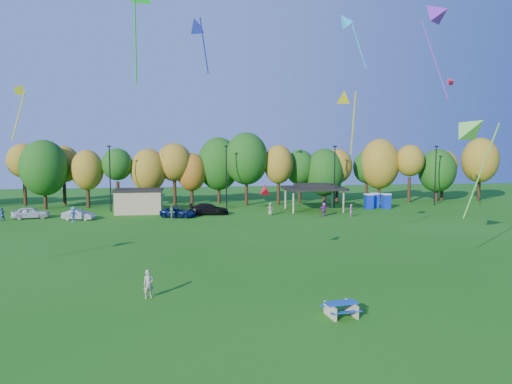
{
  "coord_description": "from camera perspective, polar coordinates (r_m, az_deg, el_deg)",
  "views": [
    {
      "loc": [
        -3.49,
        -24.68,
        8.63
      ],
      "look_at": [
        1.13,
        6.0,
        5.69
      ],
      "focal_mm": 32.0,
      "sensor_mm": 36.0,
      "label": 1
    }
  ],
  "objects": [
    {
      "name": "car_d",
      "position": [
        60.29,
        -5.88,
        -2.14
      ],
      "size": [
        5.18,
        2.27,
        1.48
      ],
      "primitive_type": "imported",
      "rotation": [
        0.0,
        0.0,
        1.53
      ],
      "color": "black",
      "rests_on": "ground"
    },
    {
      "name": "tree_line",
      "position": [
        70.29,
        -6.57,
        3.16
      ],
      "size": [
        93.57,
        10.55,
        11.15
      ],
      "color": "black",
      "rests_on": "ground"
    },
    {
      "name": "car_b",
      "position": [
        59.68,
        -21.29,
        -2.67
      ],
      "size": [
        4.02,
        2.18,
        1.26
      ],
      "primitive_type": "imported",
      "rotation": [
        0.0,
        0.0,
        1.34
      ],
      "color": "#A1A1A6",
      "rests_on": "ground"
    },
    {
      "name": "kite_7",
      "position": [
        37.02,
        -7.45,
        19.98
      ],
      "size": [
        1.91,
        2.81,
        4.56
      ],
      "color": "#1D289F"
    },
    {
      "name": "kite_14",
      "position": [
        36.45,
        25.55,
        7.27
      ],
      "size": [
        2.71,
        4.72,
        7.78
      ],
      "color": "#6BCC48"
    },
    {
      "name": "porta_potties",
      "position": [
        68.71,
        14.83,
        -1.07
      ],
      "size": [
        3.75,
        2.29,
        2.18
      ],
      "color": "#0D2CB2",
      "rests_on": "ground"
    },
    {
      "name": "ground",
      "position": [
        26.38,
        -0.51,
        -13.69
      ],
      "size": [
        160.0,
        160.0,
        0.0
      ],
      "primitive_type": "plane",
      "color": "#19600F",
      "rests_on": "ground"
    },
    {
      "name": "kite_2",
      "position": [
        46.24,
        -27.37,
        11.29
      ],
      "size": [
        2.0,
        3.02,
        5.33
      ],
      "color": "yellow"
    },
    {
      "name": "kite_12",
      "position": [
        37.62,
        10.94,
        11.62
      ],
      "size": [
        1.52,
        3.29,
        5.44
      ],
      "color": "yellow"
    },
    {
      "name": "kite_0",
      "position": [
        44.75,
        21.2,
        20.21
      ],
      "size": [
        3.9,
        4.72,
        8.68
      ],
      "color": "purple"
    },
    {
      "name": "kite_4",
      "position": [
        58.15,
        11.0,
        20.27
      ],
      "size": [
        4.02,
        1.73,
        6.66
      ],
      "color": "#27CAFC"
    },
    {
      "name": "far_person_5",
      "position": [
        59.53,
        11.78,
        -2.27
      ],
      "size": [
        0.57,
        0.68,
        1.58
      ],
      "primitive_type": "imported",
      "rotation": [
        0.0,
        0.0,
        4.32
      ],
      "color": "#BD59B9",
      "rests_on": "ground"
    },
    {
      "name": "pavilion",
      "position": [
        64.34,
        7.23,
        0.55
      ],
      "size": [
        8.2,
        6.2,
        3.77
      ],
      "color": "tan",
      "rests_on": "ground"
    },
    {
      "name": "far_person_0",
      "position": [
        59.24,
        8.49,
        -2.13
      ],
      "size": [
        1.78,
        1.0,
        1.83
      ],
      "primitive_type": "imported",
      "rotation": [
        0.0,
        0.0,
        0.29
      ],
      "color": "#8C3A8A",
      "rests_on": "ground"
    },
    {
      "name": "car_a",
      "position": [
        63.21,
        -26.35,
        -2.33
      ],
      "size": [
        4.55,
        2.49,
        1.47
      ],
      "primitive_type": "imported",
      "rotation": [
        0.0,
        0.0,
        1.76
      ],
      "color": "white",
      "rests_on": "ground"
    },
    {
      "name": "lamp_posts",
      "position": [
        65.02,
        -3.72,
        2.11
      ],
      "size": [
        64.5,
        0.25,
        9.09
      ],
      "color": "black",
      "rests_on": "ground"
    },
    {
      "name": "far_person_3",
      "position": [
        62.88,
        -29.21,
        -2.44
      ],
      "size": [
        0.93,
        0.97,
        1.58
      ],
      "primitive_type": "imported",
      "rotation": [
        0.0,
        0.0,
        4.1
      ],
      "color": "#445F96",
      "rests_on": "ground"
    },
    {
      "name": "picnic_table",
      "position": [
        24.71,
        10.58,
        -14.08
      ],
      "size": [
        1.86,
        1.61,
        0.73
      ],
      "rotation": [
        0.0,
        0.0,
        0.13
      ],
      "color": "tan",
      "rests_on": "ground"
    },
    {
      "name": "far_person_1",
      "position": [
        57.88,
        -21.84,
        -2.64
      ],
      "size": [
        1.34,
        1.28,
        1.83
      ],
      "primitive_type": "imported",
      "rotation": [
        0.0,
        0.0,
        0.71
      ],
      "color": "#526FB5",
      "rests_on": "ground"
    },
    {
      "name": "utility_building",
      "position": [
        63.4,
        -14.41,
        -1.09
      ],
      "size": [
        6.3,
        4.3,
        3.25
      ],
      "color": "tan",
      "rests_on": "ground"
    },
    {
      "name": "kite_flyer",
      "position": [
        27.63,
        -13.29,
        -11.14
      ],
      "size": [
        0.71,
        0.59,
        1.66
      ],
      "primitive_type": "imported",
      "rotation": [
        0.0,
        0.0,
        0.37
      ],
      "color": "tan",
      "rests_on": "ground"
    },
    {
      "name": "far_person_2",
      "position": [
        57.08,
        -10.49,
        -2.5
      ],
      "size": [
        0.81,
        1.1,
        1.73
      ],
      "primitive_type": "imported",
      "rotation": [
        0.0,
        0.0,
        2.01
      ],
      "color": "#6B8D56",
      "rests_on": "ground"
    },
    {
      "name": "kite_8",
      "position": [
        55.28,
        23.04,
        12.67
      ],
      "size": [
        1.2,
        1.43,
        1.22
      ],
      "color": "red"
    },
    {
      "name": "far_person_4",
      "position": [
        59.55,
        1.81,
        -2.12
      ],
      "size": [
        0.89,
        0.65,
        1.66
      ],
      "primitive_type": "imported",
      "rotation": [
        0.0,
        0.0,
        2.98
      ],
      "color": "#707D55",
      "rests_on": "ground"
    },
    {
      "name": "car_c",
      "position": [
        58.63,
        -9.66,
        -2.5
      ],
      "size": [
        5.01,
        3.47,
        1.27
      ],
      "primitive_type": "imported",
      "rotation": [
        0.0,
        0.0,
        1.24
      ],
      "color": "#0D1C4E",
      "rests_on": "ground"
    },
    {
      "name": "kite_5",
      "position": [
        32.46,
        1.12,
        0.44
      ],
      "size": [
        0.94,
        1.23,
        1.19
      ],
      "color": "red"
    }
  ]
}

